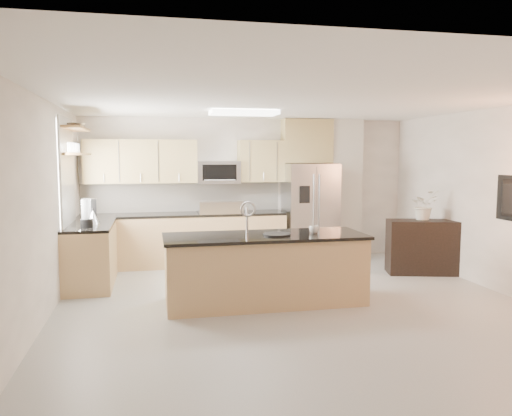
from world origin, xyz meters
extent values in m
plane|color=#A8A69F|center=(0.00, 0.00, 0.00)|extent=(6.50, 6.50, 0.00)
cube|color=white|center=(0.00, 0.00, 2.60)|extent=(6.00, 6.50, 0.02)
cube|color=white|center=(0.00, 3.25, 1.30)|extent=(6.00, 0.02, 2.60)
cube|color=white|center=(0.00, -3.25, 1.30)|extent=(6.00, 0.02, 2.60)
cube|color=white|center=(-3.00, 0.00, 1.30)|extent=(0.02, 6.50, 2.60)
cube|color=tan|center=(-1.23, 2.92, 0.44)|extent=(3.55, 0.65, 0.88)
cube|color=black|center=(-1.23, 2.92, 0.90)|extent=(3.55, 0.66, 0.04)
cube|color=white|center=(-1.23, 3.24, 1.18)|extent=(3.55, 0.02, 0.52)
cube|color=tan|center=(-2.67, 1.85, 0.44)|extent=(0.65, 1.50, 0.88)
cube|color=black|center=(-2.67, 1.85, 0.90)|extent=(0.66, 1.50, 0.04)
cube|color=black|center=(-0.60, 2.92, 0.45)|extent=(0.76, 0.64, 0.90)
cube|color=black|center=(-0.60, 2.92, 0.92)|extent=(0.76, 0.62, 0.03)
cube|color=#B4B4B7|center=(-0.60, 2.62, 1.03)|extent=(0.76, 0.04, 0.22)
cube|color=tan|center=(-1.94, 3.08, 1.83)|extent=(1.92, 0.33, 0.75)
cube|color=tan|center=(0.19, 3.08, 1.83)|extent=(0.82, 0.33, 0.75)
cube|color=#B4B4B7|center=(-0.60, 3.05, 1.63)|extent=(0.76, 0.40, 0.40)
cube|color=black|center=(-0.60, 2.85, 1.63)|extent=(0.60, 0.02, 0.28)
cube|color=#B4B4B7|center=(1.06, 2.88, 0.89)|extent=(0.92, 0.75, 1.78)
cube|color=gray|center=(1.06, 2.50, 0.89)|extent=(0.02, 0.01, 1.69)
cube|color=black|center=(0.84, 2.48, 1.25)|extent=(0.18, 0.03, 0.30)
cube|color=beige|center=(1.82, 3.10, 1.30)|extent=(0.60, 0.30, 2.60)
cube|color=white|center=(-2.98, 1.85, 1.65)|extent=(0.03, 1.05, 1.55)
cube|color=silver|center=(-2.97, 1.85, 1.65)|extent=(0.03, 1.15, 1.65)
cube|color=olive|center=(-2.85, 1.95, 1.95)|extent=(0.30, 1.20, 0.04)
cube|color=olive|center=(-2.85, 1.95, 2.32)|extent=(0.30, 1.20, 0.04)
cube|color=white|center=(-0.40, 1.60, 2.56)|extent=(1.00, 0.50, 0.06)
cube|color=tan|center=(-0.34, 0.41, 0.43)|extent=(2.56, 0.89, 0.86)
cube|color=black|center=(-0.34, 0.41, 0.88)|extent=(2.62, 0.95, 0.04)
cube|color=black|center=(-0.54, 0.41, 0.87)|extent=(0.54, 0.39, 0.01)
cylinder|color=#B4B4B7|center=(-0.54, 0.63, 1.07)|extent=(0.03, 0.03, 0.34)
torus|color=#B4B4B7|center=(-0.54, 0.57, 1.22)|extent=(0.21, 0.03, 0.21)
cube|color=black|center=(2.54, 1.49, 0.44)|extent=(1.18, 0.72, 0.88)
imported|color=silver|center=(0.32, 0.40, 0.96)|extent=(0.17, 0.17, 0.10)
cylinder|color=black|center=(-0.20, 0.35, 0.91)|extent=(0.46, 0.46, 0.02)
cylinder|color=black|center=(-2.67, 1.47, 0.98)|extent=(0.17, 0.17, 0.12)
cylinder|color=silver|center=(-2.67, 1.47, 1.18)|extent=(0.13, 0.13, 0.28)
cone|color=#B4B4B7|center=(-2.62, 1.82, 1.02)|extent=(0.19, 0.19, 0.21)
cylinder|color=black|center=(-2.62, 1.82, 1.14)|extent=(0.04, 0.04, 0.04)
cube|color=black|center=(-2.69, 2.07, 1.10)|extent=(0.21, 0.25, 0.36)
cylinder|color=#B4B4B7|center=(-2.69, 2.01, 1.01)|extent=(0.12, 0.12, 0.13)
imported|color=#B4B4B7|center=(-2.85, 2.00, 2.38)|extent=(0.41, 0.41, 0.08)
imported|color=silver|center=(2.58, 1.55, 1.24)|extent=(0.75, 0.68, 0.73)
camera|label=1|loc=(-1.76, -5.82, 1.92)|focal=35.00mm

